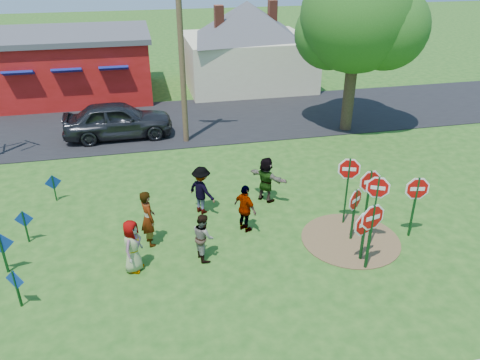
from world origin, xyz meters
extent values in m
plane|color=#1E4E16|center=(0.00, 0.00, 0.00)|extent=(120.00, 120.00, 0.00)
cube|color=black|center=(0.00, 11.50, 0.02)|extent=(120.00, 7.50, 0.04)
cylinder|color=brown|center=(4.50, -1.00, 0.01)|extent=(3.20, 3.20, 0.03)
cube|color=maroon|center=(-5.50, 18.00, 1.80)|extent=(9.00, 7.00, 3.60)
cube|color=#4C4C51|center=(-5.50, 18.00, 3.75)|extent=(9.40, 7.40, 0.30)
cube|color=navy|center=(-8.00, 14.40, 2.40)|extent=(1.60, 0.78, 0.45)
cube|color=navy|center=(-5.50, 14.40, 2.40)|extent=(1.60, 0.78, 0.45)
cube|color=navy|center=(-3.00, 14.40, 2.40)|extent=(1.60, 0.78, 0.45)
cube|color=beige|center=(5.50, 18.00, 1.60)|extent=(8.00, 7.00, 3.20)
pyramid|color=#4C4C51|center=(5.50, 18.00, 5.40)|extent=(9.40, 9.40, 2.20)
cube|color=brown|center=(3.50, 17.00, 4.60)|extent=(0.55, 0.55, 1.40)
cube|color=brown|center=(7.50, 19.00, 4.60)|extent=(0.55, 0.55, 1.40)
cube|color=#103D1A|center=(4.30, -2.48, 1.08)|extent=(0.07, 0.08, 2.17)
cylinder|color=white|center=(4.30, -2.48, 1.77)|extent=(1.07, 0.27, 1.09)
cylinder|color=#AF0908|center=(4.30, -2.48, 1.77)|extent=(0.92, 0.24, 0.94)
cube|color=white|center=(4.30, -2.48, 1.77)|extent=(0.47, 0.12, 0.14)
cube|color=#103D1A|center=(4.68, 0.01, 1.22)|extent=(0.07, 0.08, 2.45)
cylinder|color=white|center=(4.68, 0.01, 2.08)|extent=(0.96, 0.34, 1.01)
cylinder|color=#AF0908|center=(4.68, 0.01, 2.08)|extent=(0.83, 0.30, 0.87)
cube|color=white|center=(4.68, 0.01, 2.08)|extent=(0.42, 0.15, 0.13)
cylinder|color=gold|center=(4.68, 0.01, 2.08)|extent=(0.96, 0.34, 1.01)
cube|color=#103D1A|center=(4.99, -1.38, 1.21)|extent=(0.08, 0.08, 2.43)
cylinder|color=white|center=(4.99, -1.38, 2.07)|extent=(0.87, 0.46, 0.98)
cylinder|color=#AF0908|center=(4.99, -1.38, 2.07)|extent=(0.76, 0.40, 0.84)
cube|color=white|center=(4.99, -1.38, 2.07)|extent=(0.38, 0.20, 0.12)
cube|color=#103D1A|center=(5.21, -0.49, 1.10)|extent=(0.06, 0.07, 2.19)
cylinder|color=white|center=(5.21, -0.49, 1.82)|extent=(1.03, 0.11, 1.03)
cylinder|color=#AF0908|center=(5.21, -0.49, 1.82)|extent=(0.89, 0.10, 0.89)
cube|color=white|center=(5.21, -0.49, 1.82)|extent=(0.45, 0.05, 0.13)
cylinder|color=gold|center=(5.21, -0.49, 1.82)|extent=(1.03, 0.11, 1.03)
cube|color=#103D1A|center=(4.34, -2.06, 0.85)|extent=(0.08, 0.09, 1.71)
cylinder|color=white|center=(4.34, -2.06, 1.30)|extent=(1.06, 0.37, 1.12)
cylinder|color=#AF0908|center=(4.34, -2.06, 1.30)|extent=(0.92, 0.33, 0.96)
cube|color=white|center=(4.34, -2.06, 1.30)|extent=(0.47, 0.16, 0.14)
cube|color=#103D1A|center=(6.49, -1.19, 1.07)|extent=(0.07, 0.08, 2.15)
cylinder|color=white|center=(6.49, -1.19, 1.76)|extent=(1.03, 0.21, 1.05)
cylinder|color=#AF0908|center=(6.49, -1.19, 1.76)|extent=(0.89, 0.19, 0.90)
cube|color=white|center=(6.49, -1.19, 1.76)|extent=(0.45, 0.09, 0.13)
cylinder|color=gold|center=(6.49, -1.19, 1.76)|extent=(1.03, 0.21, 1.05)
cube|color=#103D1A|center=(4.51, -0.98, 0.92)|extent=(0.08, 0.08, 1.84)
cylinder|color=white|center=(4.51, -0.98, 1.49)|extent=(0.82, 0.55, 0.97)
cylinder|color=#AF0908|center=(4.51, -0.98, 1.49)|extent=(0.71, 0.48, 0.84)
cube|color=white|center=(4.51, -0.98, 1.49)|extent=(0.36, 0.24, 0.12)
cube|color=#103D1A|center=(-5.42, -1.99, 0.58)|extent=(0.07, 0.07, 1.16)
cube|color=navy|center=(-5.42, -1.99, 0.88)|extent=(0.52, 0.33, 0.60)
cube|color=#103D1A|center=(-6.09, -0.34, 0.68)|extent=(0.06, 0.07, 1.36)
cube|color=navy|center=(-6.09, -0.34, 1.02)|extent=(0.72, 0.03, 0.72)
cube|color=#103D1A|center=(-5.75, 1.18, 0.57)|extent=(0.05, 0.06, 1.14)
cube|color=navy|center=(-5.75, 1.18, 0.86)|extent=(0.59, 0.05, 0.59)
cube|color=#103D1A|center=(-5.22, 3.85, 0.53)|extent=(0.06, 0.07, 1.05)
cube|color=navy|center=(-5.22, 3.85, 0.77)|extent=(0.58, 0.17, 0.59)
imported|color=#424F91|center=(-2.42, -1.04, 0.83)|extent=(0.83, 0.96, 1.67)
imported|color=#226667|center=(-1.90, 0.22, 0.95)|extent=(0.64, 0.80, 1.90)
imported|color=brown|center=(-0.32, -0.90, 0.76)|extent=(0.72, 0.85, 1.53)
imported|color=#2E2F33|center=(0.04, 1.83, 0.89)|extent=(1.22, 1.31, 1.77)
imported|color=#5C3261|center=(1.26, 0.30, 0.85)|extent=(0.85, 1.07, 1.69)
imported|color=#1D5B2C|center=(2.49, 2.17, 0.87)|extent=(1.42, 1.58, 1.74)
imported|color=#323137|center=(-2.90, 9.89, 0.93)|extent=(5.25, 2.16, 1.78)
cylinder|color=#4C3823|center=(0.26, 8.66, 4.28)|extent=(0.27, 0.27, 8.55)
cylinder|color=#382819|center=(8.55, 8.50, 2.27)|extent=(0.58, 0.58, 4.53)
sphere|color=#1D5215|center=(8.55, 8.50, 5.66)|extent=(5.36, 5.36, 5.36)
sphere|color=#1D5215|center=(9.78, 7.88, 5.15)|extent=(3.91, 3.91, 3.91)
sphere|color=#1D5215|center=(7.62, 9.33, 4.74)|extent=(3.50, 3.50, 3.50)
camera|label=1|loc=(-1.82, -12.66, 8.69)|focal=35.00mm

